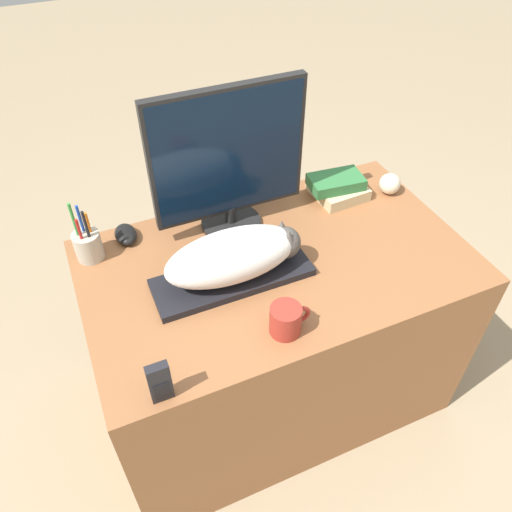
# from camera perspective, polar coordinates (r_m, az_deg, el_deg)

# --- Properties ---
(ground_plane) EXTENTS (12.00, 12.00, 0.00)m
(ground_plane) POSITION_cam_1_polar(r_m,az_deg,el_deg) (1.96, 6.65, -22.83)
(ground_plane) COLOR #998466
(desk) EXTENTS (1.19, 0.71, 0.72)m
(desk) POSITION_cam_1_polar(r_m,az_deg,el_deg) (1.81, 2.16, -8.75)
(desk) COLOR brown
(desk) RESTS_ON ground_plane
(keyboard) EXTENTS (0.47, 0.16, 0.02)m
(keyboard) POSITION_cam_1_polar(r_m,az_deg,el_deg) (1.48, -2.69, -2.45)
(keyboard) COLOR black
(keyboard) RESTS_ON desk
(cat) EXTENTS (0.41, 0.17, 0.15)m
(cat) POSITION_cam_1_polar(r_m,az_deg,el_deg) (1.42, -2.23, 0.14)
(cat) COLOR white
(cat) RESTS_ON keyboard
(monitor) EXTENTS (0.49, 0.20, 0.48)m
(monitor) POSITION_cam_1_polar(r_m,az_deg,el_deg) (1.53, -3.15, 10.96)
(monitor) COLOR black
(monitor) RESTS_ON desk
(computer_mouse) EXTENTS (0.07, 0.10, 0.04)m
(computer_mouse) POSITION_cam_1_polar(r_m,az_deg,el_deg) (1.66, -14.66, 2.42)
(computer_mouse) COLOR black
(computer_mouse) RESTS_ON desk
(coffee_mug) EXTENTS (0.12, 0.09, 0.09)m
(coffee_mug) POSITION_cam_1_polar(r_m,az_deg,el_deg) (1.33, 3.49, -7.27)
(coffee_mug) COLOR #9E2D23
(coffee_mug) RESTS_ON desk
(pen_cup) EXTENTS (0.08, 0.08, 0.21)m
(pen_cup) POSITION_cam_1_polar(r_m,az_deg,el_deg) (1.60, -18.66, 1.26)
(pen_cup) COLOR #B2A893
(pen_cup) RESTS_ON desk
(baseball) EXTENTS (0.08, 0.08, 0.08)m
(baseball) POSITION_cam_1_polar(r_m,az_deg,el_deg) (1.86, 15.04, 7.98)
(baseball) COLOR beige
(baseball) RESTS_ON desk
(phone) EXTENTS (0.05, 0.03, 0.12)m
(phone) POSITION_cam_1_polar(r_m,az_deg,el_deg) (1.21, -10.93, -14.02)
(phone) COLOR black
(phone) RESTS_ON desk
(book_stack) EXTENTS (0.20, 0.18, 0.08)m
(book_stack) POSITION_cam_1_polar(r_m,az_deg,el_deg) (1.80, 9.26, 7.82)
(book_stack) COLOR #C6B284
(book_stack) RESTS_ON desk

